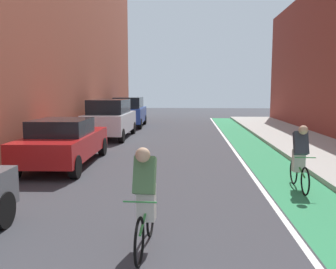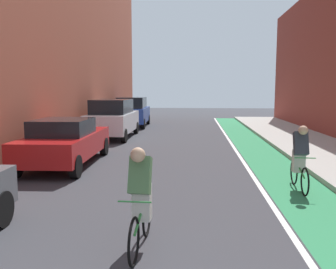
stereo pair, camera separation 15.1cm
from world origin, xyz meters
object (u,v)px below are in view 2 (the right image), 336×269
Objects in this scene: parked_suv_blue at (132,112)px; cyclist_mid at (300,158)px; cyclist_lead at (141,195)px; parked_sedan_red at (65,141)px; parked_suv_white at (113,118)px.

cyclist_mid is (6.81, -15.10, -0.21)m from parked_suv_blue.
parked_sedan_red is at bearing 119.36° from cyclist_lead.
parked_suv_blue is 16.57m from cyclist_mid.
parked_sedan_red is 6.99m from cyclist_lead.
cyclist_mid is at bearing 46.93° from cyclist_lead.
parked_suv_white reaches higher than cyclist_mid.
parked_sedan_red is at bearing -90.00° from parked_suv_blue.
parked_suv_blue is 19.03m from cyclist_lead.
parked_suv_blue reaches higher than cyclist_mid.
parked_suv_white and parked_suv_blue have the same top height.
parked_suv_blue is 2.57× the size of cyclist_lead.
cyclist_mid is (3.38, 3.62, -0.04)m from cyclist_lead.
parked_suv_white reaches higher than parked_sedan_red.
parked_suv_white is at bearing 104.80° from cyclist_lead.
parked_suv_white is at bearing -90.02° from parked_suv_blue.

